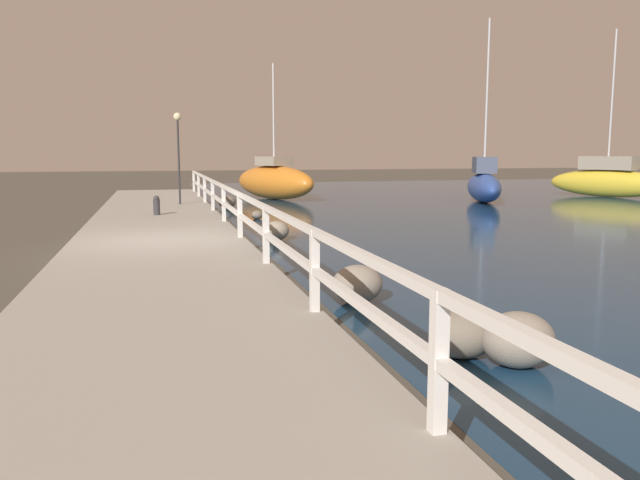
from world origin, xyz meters
The scene contains 14 objects.
ground_plane centered at (0.00, 0.00, 0.00)m, with size 120.00×120.00×0.00m, color #4C473D.
dock_walkway centered at (0.00, 0.00, 0.16)m, with size 3.59×36.00×0.31m.
railing centered at (1.69, 0.00, 0.97)m, with size 0.10×32.50×0.96m.
boulder_downstream centered at (2.77, 1.53, 0.24)m, with size 0.63×0.57×0.47m.
boulder_near_dock centered at (3.01, -7.56, 0.26)m, with size 0.68×0.62×0.51m.
boulder_mid_strip centered at (2.70, -5.00, 0.27)m, with size 0.73×0.65×0.54m.
boulder_upstream centered at (3.09, 6.46, 0.14)m, with size 0.36×0.32×0.27m.
boulder_water_edge centered at (3.41, -7.95, 0.28)m, with size 0.74×0.67×0.56m.
boulder_far_strip centered at (2.58, 10.45, 0.24)m, with size 0.65×0.59×0.49m.
mooring_bollard centered at (-0.02, 5.43, 0.60)m, with size 0.19×0.19×0.57m.
dock_lamp centered at (0.79, 9.07, 2.68)m, with size 0.27×0.27×3.16m.
sailboat_orange centered at (5.19, 14.63, 0.82)m, with size 3.68×5.56×6.00m.
sailboat_blue centered at (13.57, 10.78, 0.74)m, with size 3.02×5.29×7.60m.
sailboat_yellow centered at (20.70, 11.91, 0.80)m, with size 3.46×5.67×7.72m.
Camera 1 is at (-0.03, -13.26, 2.13)m, focal length 35.00 mm.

